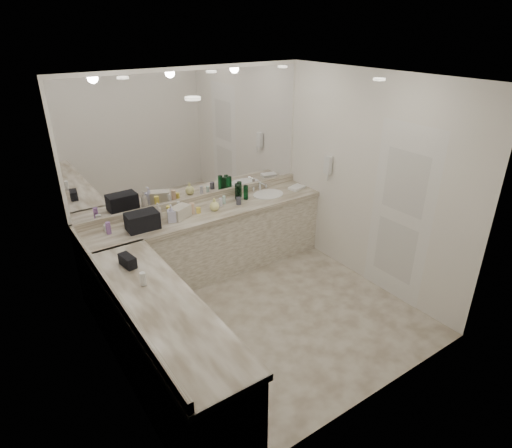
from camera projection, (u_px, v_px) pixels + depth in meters
floor at (262, 316)px, 4.91m from camera, size 3.20×3.20×0.00m
ceiling at (263, 79)px, 3.79m from camera, size 3.20×3.20×0.00m
wall_back at (195, 174)px, 5.47m from camera, size 3.20×0.02×2.60m
wall_left at (104, 257)px, 3.53m from camera, size 0.02×3.00×2.60m
wall_right at (370, 183)px, 5.17m from camera, size 0.02×3.00×2.60m
vanity_back_base at (209, 243)px, 5.62m from camera, size 3.20×0.60×0.84m
vanity_back_top at (208, 212)px, 5.42m from camera, size 3.20×0.64×0.06m
vanity_left_base at (163, 347)px, 3.84m from camera, size 0.60×2.40×0.84m
vanity_left_top at (159, 305)px, 3.65m from camera, size 0.64×2.42×0.06m
backsplash_back at (197, 200)px, 5.60m from camera, size 3.20×0.04×0.10m
backsplash_left at (113, 292)px, 3.69m from camera, size 0.04×3.00×0.10m
mirror_back at (193, 137)px, 5.26m from camera, size 3.12×0.01×1.55m
mirror_left at (97, 204)px, 3.34m from camera, size 0.01×2.92×1.55m
sink at (268, 195)px, 5.90m from camera, size 0.44×0.44×0.03m
faucet at (260, 185)px, 6.03m from camera, size 0.24×0.16×0.14m
wall_phone at (328, 165)px, 5.65m from camera, size 0.06×0.10×0.24m
door at (400, 216)px, 4.90m from camera, size 0.02×0.82×2.10m
black_toiletry_bag at (142, 221)px, 4.88m from camera, size 0.37×0.24×0.21m
black_bag_spill at (128, 261)px, 4.15m from camera, size 0.13×0.22×0.11m
cream_cosmetic_case at (180, 212)px, 5.17m from camera, size 0.29×0.24×0.15m
hand_towel at (297, 188)px, 6.09m from camera, size 0.26×0.20×0.04m
lotion_left at (143, 280)px, 3.85m from camera, size 0.05×0.05×0.13m
soap_bottle_a at (158, 212)px, 5.09m from camera, size 0.09×0.09×0.22m
soap_bottle_b at (171, 213)px, 5.06m from camera, size 0.12×0.12×0.22m
soap_bottle_c at (214, 204)px, 5.38m from camera, size 0.16×0.16×0.16m
green_bottle_0 at (237, 192)px, 5.72m from camera, size 0.06×0.06×0.19m
green_bottle_1 at (246, 192)px, 5.71m from camera, size 0.06×0.06×0.20m
green_bottle_2 at (238, 191)px, 5.74m from camera, size 0.07×0.07×0.21m
green_bottle_3 at (238, 193)px, 5.66m from camera, size 0.07×0.07×0.21m
green_bottle_4 at (239, 189)px, 5.79m from camera, size 0.06×0.06×0.21m
amenity_bottle_0 at (107, 228)px, 4.87m from camera, size 0.06×0.06×0.08m
amenity_bottle_1 at (198, 210)px, 5.32m from camera, size 0.06×0.06×0.07m
amenity_bottle_2 at (169, 211)px, 5.22m from camera, size 0.06×0.06×0.13m
amenity_bottle_3 at (224, 200)px, 5.59m from camera, size 0.04×0.04×0.11m
amenity_bottle_4 at (239, 201)px, 5.57m from camera, size 0.06×0.06×0.10m
amenity_bottle_5 at (192, 208)px, 5.30m from camera, size 0.06×0.06×0.14m
amenity_bottle_6 at (221, 202)px, 5.52m from camera, size 0.04×0.04×0.11m
amenity_bottle_7 at (108, 228)px, 4.79m from camera, size 0.06×0.06×0.14m
amenity_bottle_8 at (179, 207)px, 5.33m from camera, size 0.04×0.04×0.14m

